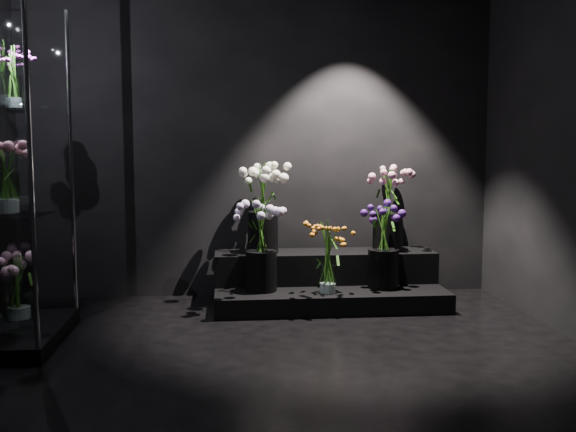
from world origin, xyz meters
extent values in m
plane|color=black|center=(0.00, 0.00, 0.00)|extent=(4.00, 4.00, 0.00)
plane|color=black|center=(0.00, 2.00, 1.40)|extent=(4.00, 0.00, 4.00)
plane|color=black|center=(0.00, -2.00, 1.40)|extent=(4.00, 0.00, 4.00)
cube|color=black|center=(0.53, 1.54, 0.08)|extent=(1.83, 0.81, 0.15)
cube|color=black|center=(0.53, 1.75, 0.28)|extent=(1.83, 0.41, 0.25)
cube|color=black|center=(-1.68, 0.74, 0.05)|extent=(0.61, 1.01, 0.10)
cube|color=white|center=(-1.68, 0.74, 0.86)|extent=(0.55, 0.95, 0.01)
cube|color=white|center=(-1.68, 0.74, 1.52)|extent=(0.55, 0.95, 0.01)
cylinder|color=white|center=(0.48, 1.31, 0.26)|extent=(0.13, 0.13, 0.22)
cylinder|color=black|center=(-0.02, 1.43, 0.31)|extent=(0.24, 0.24, 0.32)
cylinder|color=black|center=(0.95, 1.44, 0.31)|extent=(0.25, 0.25, 0.31)
cylinder|color=black|center=(0.01, 1.73, 0.58)|extent=(0.25, 0.25, 0.34)
cylinder|color=black|center=(1.06, 1.76, 0.56)|extent=(0.25, 0.25, 0.32)
cylinder|color=white|center=(-1.63, 0.59, 0.99)|extent=(0.15, 0.15, 0.25)
cylinder|color=white|center=(-1.66, 0.87, 1.62)|extent=(0.11, 0.11, 0.19)
cylinder|color=white|center=(-1.71, 0.95, 0.22)|extent=(0.16, 0.16, 0.24)
camera|label=1|loc=(-0.30, -3.50, 1.26)|focal=40.00mm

